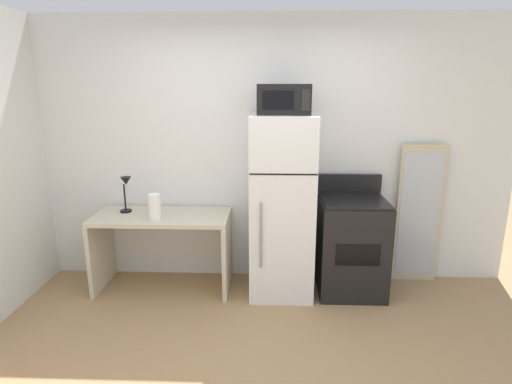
# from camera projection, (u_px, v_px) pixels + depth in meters

# --- Properties ---
(ground_plane) EXTENTS (12.00, 12.00, 0.00)m
(ground_plane) POSITION_uv_depth(u_px,v_px,m) (251.00, 380.00, 2.87)
(ground_plane) COLOR #9E7A51
(wall_back_white) EXTENTS (5.00, 0.10, 2.60)m
(wall_back_white) POSITION_uv_depth(u_px,v_px,m) (259.00, 152.00, 4.18)
(wall_back_white) COLOR silver
(wall_back_white) RESTS_ON ground
(desk) EXTENTS (1.29, 0.59, 0.75)m
(desk) POSITION_uv_depth(u_px,v_px,m) (163.00, 236.00, 4.06)
(desk) COLOR beige
(desk) RESTS_ON ground
(desk_lamp) EXTENTS (0.14, 0.12, 0.35)m
(desk_lamp) POSITION_uv_depth(u_px,v_px,m) (126.00, 188.00, 4.02)
(desk_lamp) COLOR black
(desk_lamp) RESTS_ON desk
(paper_towel_roll) EXTENTS (0.11, 0.11, 0.24)m
(paper_towel_roll) POSITION_uv_depth(u_px,v_px,m) (155.00, 207.00, 3.84)
(paper_towel_roll) COLOR white
(paper_towel_roll) RESTS_ON desk
(refrigerator) EXTENTS (0.59, 0.65, 1.70)m
(refrigerator) POSITION_uv_depth(u_px,v_px,m) (282.00, 206.00, 3.92)
(refrigerator) COLOR white
(refrigerator) RESTS_ON ground
(microwave) EXTENTS (0.46, 0.35, 0.26)m
(microwave) POSITION_uv_depth(u_px,v_px,m) (284.00, 99.00, 3.65)
(microwave) COLOR black
(microwave) RESTS_ON refrigerator
(oven_range) EXTENTS (0.62, 0.61, 1.10)m
(oven_range) POSITION_uv_depth(u_px,v_px,m) (351.00, 245.00, 4.01)
(oven_range) COLOR black
(oven_range) RESTS_ON ground
(leaning_mirror) EXTENTS (0.44, 0.03, 1.40)m
(leaning_mirror) POSITION_uv_depth(u_px,v_px,m) (419.00, 215.00, 4.17)
(leaning_mirror) COLOR #C6B793
(leaning_mirror) RESTS_ON ground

